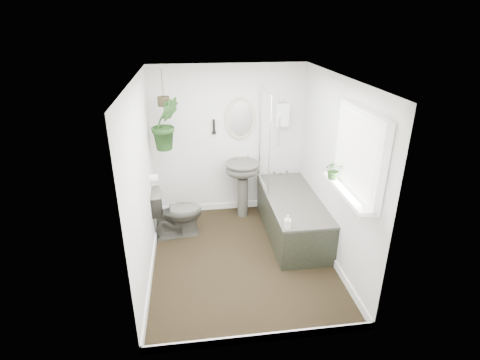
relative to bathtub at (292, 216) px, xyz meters
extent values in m
cube|color=black|center=(-0.80, -0.50, -0.30)|extent=(2.30, 2.80, 0.02)
cube|color=white|center=(-0.80, -0.50, 2.02)|extent=(2.30, 2.80, 0.02)
cube|color=white|center=(-0.80, 0.91, 0.86)|extent=(2.30, 0.02, 2.30)
cube|color=white|center=(-0.80, -1.91, 0.86)|extent=(2.30, 0.02, 2.30)
cube|color=white|center=(-1.96, -0.50, 0.86)|extent=(0.02, 2.80, 2.30)
cube|color=white|center=(0.36, -0.50, 0.86)|extent=(0.02, 2.80, 2.30)
cube|color=white|center=(-0.80, -0.50, -0.24)|extent=(2.30, 2.80, 0.10)
cube|color=white|center=(0.00, 0.84, 1.26)|extent=(0.20, 0.10, 0.35)
ellipsoid|color=#BBA88F|center=(-0.63, 0.87, 1.21)|extent=(0.46, 0.03, 0.62)
cylinder|color=black|center=(-1.03, 0.86, 1.11)|extent=(0.04, 0.04, 0.22)
cylinder|color=white|center=(-1.90, 0.20, 0.61)|extent=(0.11, 0.11, 0.11)
cube|color=white|center=(0.29, -1.20, 1.36)|extent=(0.08, 1.00, 0.90)
cube|color=white|center=(0.22, -1.20, 0.94)|extent=(0.18, 1.00, 0.04)
cube|color=white|center=(0.24, -1.20, 1.36)|extent=(0.01, 0.86, 0.76)
imported|color=#44433B|center=(-1.64, 0.19, 0.08)|extent=(0.77, 0.50, 0.73)
imported|color=black|center=(0.17, -0.90, 1.07)|extent=(0.23, 0.21, 0.21)
imported|color=black|center=(-1.70, 0.45, 1.29)|extent=(0.48, 0.44, 0.72)
imported|color=black|center=(-0.29, -0.79, 0.38)|extent=(0.10, 0.10, 0.17)
cylinder|color=#2D2818|center=(-1.70, 0.45, 1.59)|extent=(0.16, 0.16, 0.12)
camera|label=1|loc=(-1.37, -4.53, 2.63)|focal=28.00mm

